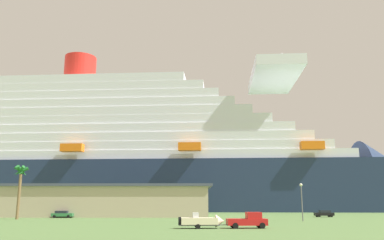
% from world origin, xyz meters
% --- Properties ---
extents(ground_plane, '(600.00, 600.00, 0.00)m').
position_xyz_m(ground_plane, '(0.00, 30.00, 0.00)').
color(ground_plane, '#4C6B38').
extents(cruise_ship, '(223.00, 48.33, 71.08)m').
position_xyz_m(cruise_ship, '(-26.51, 78.17, 20.58)').
color(cruise_ship, '#1E2D4C').
rests_on(cruise_ship, ground_plane).
extents(terminal_building, '(55.96, 28.56, 7.80)m').
position_xyz_m(terminal_building, '(-23.38, 25.96, 3.92)').
color(terminal_building, '#B7A88C').
rests_on(terminal_building, ground_plane).
extents(pickup_truck, '(5.76, 2.68, 2.20)m').
position_xyz_m(pickup_truck, '(8.27, -22.63, 1.04)').
color(pickup_truck, red).
rests_on(pickup_truck, ground_plane).
extents(small_boat_on_trailer, '(7.05, 2.46, 2.15)m').
position_xyz_m(small_boat_on_trailer, '(2.04, -23.20, 0.97)').
color(small_boat_on_trailer, '#595960').
rests_on(small_boat_on_trailer, ground_plane).
extents(palm_tree, '(3.36, 3.19, 11.28)m').
position_xyz_m(palm_tree, '(-36.82, 4.30, 8.69)').
color(palm_tree, brown).
rests_on(palm_tree, ground_plane).
extents(street_lamp, '(0.56, 0.56, 7.11)m').
position_xyz_m(street_lamp, '(21.19, -2.27, 4.71)').
color(street_lamp, slate).
rests_on(street_lamp, ground_plane).
extents(parked_car_blue_suv, '(4.92, 2.66, 1.58)m').
position_xyz_m(parked_car_blue_suv, '(-43.49, 14.97, 0.84)').
color(parked_car_blue_suv, '#264C99').
rests_on(parked_car_blue_suv, ground_plane).
extents(parked_car_black_coupe, '(4.44, 2.13, 1.58)m').
position_xyz_m(parked_car_black_coupe, '(31.56, 17.71, 0.83)').
color(parked_car_black_coupe, black).
rests_on(parked_car_black_coupe, ground_plane).
extents(parked_car_silver_sedan, '(4.94, 2.64, 1.58)m').
position_xyz_m(parked_car_silver_sedan, '(0.52, 20.94, 0.84)').
color(parked_car_silver_sedan, silver).
rests_on(parked_car_silver_sedan, ground_plane).
extents(parked_car_green_wagon, '(4.83, 2.28, 1.58)m').
position_xyz_m(parked_car_green_wagon, '(-29.88, 11.89, 0.84)').
color(parked_car_green_wagon, '#2D723F').
rests_on(parked_car_green_wagon, ground_plane).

